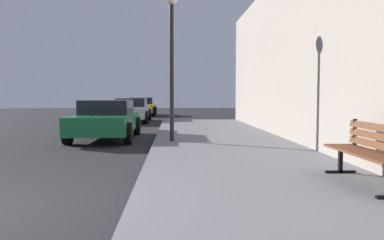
{
  "coord_description": "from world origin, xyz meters",
  "views": [
    {
      "loc": [
        2.56,
        -4.63,
        1.42
      ],
      "look_at": [
        2.96,
        3.97,
        0.88
      ],
      "focal_mm": 36.56,
      "sensor_mm": 36.0,
      "label": 1
    }
  ],
  "objects_px": {
    "bench": "(371,148)",
    "car_green": "(106,119)",
    "car_yellow": "(142,106)",
    "car_silver": "(131,110)",
    "street_lamp": "(172,38)"
  },
  "relations": [
    {
      "from": "bench",
      "to": "car_green",
      "type": "relative_size",
      "value": 0.43
    },
    {
      "from": "bench",
      "to": "car_green",
      "type": "bearing_deg",
      "value": 124.23
    },
    {
      "from": "car_silver",
      "to": "car_yellow",
      "type": "bearing_deg",
      "value": -90.17
    },
    {
      "from": "street_lamp",
      "to": "car_silver",
      "type": "distance_m",
      "value": 10.63
    },
    {
      "from": "street_lamp",
      "to": "car_yellow",
      "type": "xyz_separation_m",
      "value": [
        -2.19,
        16.91,
        -2.35
      ]
    },
    {
      "from": "bench",
      "to": "street_lamp",
      "type": "bearing_deg",
      "value": 117.91
    },
    {
      "from": "car_silver",
      "to": "car_yellow",
      "type": "xyz_separation_m",
      "value": [
        0.02,
        6.77,
        -0.0
      ]
    },
    {
      "from": "car_yellow",
      "to": "bench",
      "type": "bearing_deg",
      "value": 102.78
    },
    {
      "from": "car_green",
      "to": "car_yellow",
      "type": "relative_size",
      "value": 1.05
    },
    {
      "from": "car_silver",
      "to": "street_lamp",
      "type": "bearing_deg",
      "value": 102.28
    },
    {
      "from": "car_green",
      "to": "car_yellow",
      "type": "bearing_deg",
      "value": -89.86
    },
    {
      "from": "street_lamp",
      "to": "car_green",
      "type": "distance_m",
      "value": 3.73
    },
    {
      "from": "bench",
      "to": "car_green",
      "type": "xyz_separation_m",
      "value": [
        -5.04,
        7.4,
        -0.02
      ]
    },
    {
      "from": "bench",
      "to": "street_lamp",
      "type": "xyz_separation_m",
      "value": [
        -2.89,
        5.45,
        2.33
      ]
    },
    {
      "from": "bench",
      "to": "car_silver",
      "type": "bearing_deg",
      "value": 108.11
    }
  ]
}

